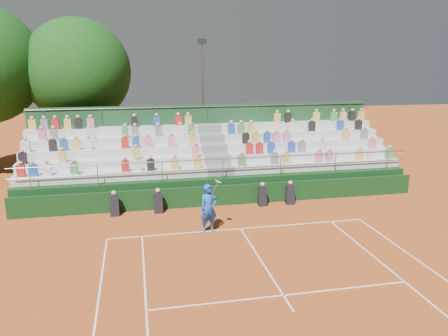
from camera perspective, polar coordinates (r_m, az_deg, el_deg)
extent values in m
plane|color=#A54A1B|center=(18.66, 2.18, -7.93)|extent=(90.00, 90.00, 0.00)
cube|color=white|center=(18.66, 2.18, -7.92)|extent=(11.00, 0.06, 0.01)
cube|color=white|center=(15.84, 4.98, -12.13)|extent=(0.06, 6.40, 0.01)
cube|color=white|center=(13.92, 7.76, -16.15)|extent=(8.22, 0.06, 0.01)
cube|color=black|center=(21.43, 0.16, -3.56)|extent=(20.00, 0.15, 1.00)
cube|color=black|center=(20.72, -14.05, -5.45)|extent=(0.40, 0.40, 0.44)
cube|color=black|center=(20.57, -14.13, -4.19)|extent=(0.38, 0.25, 0.55)
sphere|color=tan|center=(20.45, -14.20, -3.17)|extent=(0.22, 0.22, 0.22)
cube|color=black|center=(20.71, -8.55, -5.18)|extent=(0.40, 0.40, 0.44)
cube|color=black|center=(20.55, -8.60, -3.92)|extent=(0.38, 0.25, 0.55)
sphere|color=tan|center=(20.44, -8.64, -2.90)|extent=(0.22, 0.22, 0.22)
cube|color=black|center=(21.52, 5.01, -4.33)|extent=(0.40, 0.40, 0.44)
cube|color=black|center=(21.37, 5.03, -3.11)|extent=(0.38, 0.25, 0.55)
sphere|color=tan|center=(21.26, 5.06, -2.13)|extent=(0.22, 0.22, 0.22)
cube|color=black|center=(21.95, 8.58, -4.07)|extent=(0.40, 0.40, 0.44)
cube|color=black|center=(21.81, 8.63, -2.87)|extent=(0.38, 0.25, 0.55)
sphere|color=tan|center=(21.70, 8.66, -1.91)|extent=(0.22, 0.22, 0.22)
cube|color=black|center=(24.33, -1.32, -1.18)|extent=(20.00, 5.20, 1.20)
cube|color=silver|center=(22.17, -14.28, -0.96)|extent=(9.30, 0.85, 0.42)
cube|color=silver|center=(24.10, 12.01, 0.35)|extent=(9.30, 0.85, 0.42)
cube|color=slate|center=(22.53, -0.57, -0.28)|extent=(1.40, 0.85, 0.42)
cube|color=silver|center=(22.90, -14.25, 0.59)|extent=(9.30, 0.85, 0.42)
cube|color=silver|center=(24.76, 11.29, 1.75)|extent=(9.30, 0.85, 0.42)
cube|color=slate|center=(23.24, -0.98, 1.23)|extent=(1.40, 0.85, 0.42)
cube|color=silver|center=(23.64, -14.23, 2.05)|extent=(9.30, 0.85, 0.42)
cube|color=silver|center=(25.45, 10.60, 3.08)|extent=(9.30, 0.85, 0.42)
cube|color=slate|center=(23.97, -1.36, 2.65)|extent=(1.40, 0.85, 0.42)
cube|color=silver|center=(24.39, -14.21, 3.42)|extent=(9.30, 0.85, 0.42)
cube|color=silver|center=(26.15, 9.94, 4.33)|extent=(9.30, 0.85, 0.42)
cube|color=slate|center=(24.72, -1.71, 3.98)|extent=(1.40, 0.85, 0.42)
cube|color=silver|center=(25.16, -14.20, 4.71)|extent=(9.30, 0.85, 0.42)
cube|color=silver|center=(26.87, 9.32, 5.52)|extent=(9.30, 0.85, 0.42)
cube|color=slate|center=(25.47, -2.05, 5.23)|extent=(1.40, 0.85, 0.42)
cube|color=#1A4322|center=(26.13, -2.23, 3.48)|extent=(20.00, 0.12, 4.40)
cylinder|color=gray|center=(21.51, -0.13, 1.19)|extent=(20.00, 0.05, 0.05)
cylinder|color=gray|center=(25.73, -2.24, 8.04)|extent=(20.00, 0.05, 0.05)
cube|color=red|center=(22.52, -25.00, -0.34)|extent=(0.36, 0.24, 0.56)
cube|color=#1E4CB2|center=(22.40, -23.66, -0.28)|extent=(0.36, 0.24, 0.56)
cube|color=silver|center=(22.27, -22.08, -0.20)|extent=(0.36, 0.24, 0.56)
cube|color=#4C8C4C|center=(22.08, -18.96, -0.05)|extent=(0.36, 0.24, 0.56)
cube|color=red|center=(21.88, -12.76, 0.26)|extent=(0.36, 0.24, 0.56)
cube|color=silver|center=(21.88, -11.21, 0.33)|extent=(0.36, 0.24, 0.56)
cube|color=black|center=(21.89, -9.55, 0.41)|extent=(0.36, 0.24, 0.56)
cube|color=gold|center=(21.95, -6.41, 0.56)|extent=(0.36, 0.24, 0.56)
cube|color=gold|center=(22.08, -3.47, 0.70)|extent=(0.36, 0.24, 0.56)
cube|color=black|center=(23.25, -24.81, 1.16)|extent=(0.36, 0.24, 0.56)
cube|color=gold|center=(22.90, -20.37, 1.40)|extent=(0.36, 0.24, 0.56)
cube|color=gold|center=(22.61, -11.42, 1.86)|extent=(0.36, 0.24, 0.56)
cube|color=pink|center=(22.82, -3.72, 2.22)|extent=(0.36, 0.24, 0.56)
cube|color=silver|center=(23.98, -24.44, 2.58)|extent=(0.36, 0.24, 0.56)
cube|color=black|center=(23.73, -21.46, 2.76)|extent=(0.36, 0.24, 0.56)
cube|color=#1E4CB2|center=(23.64, -20.19, 2.83)|extent=(0.36, 0.24, 0.56)
cube|color=gold|center=(23.56, -18.75, 2.91)|extent=(0.36, 0.24, 0.56)
cube|color=silver|center=(23.49, -17.28, 2.99)|extent=(0.36, 0.24, 0.56)
cube|color=red|center=(23.37, -12.79, 3.23)|extent=(0.36, 0.24, 0.56)
cube|color=#1E4CB2|center=(23.37, -11.41, 3.30)|extent=(0.36, 0.24, 0.56)
cube|color=pink|center=(23.37, -9.88, 3.37)|extent=(0.36, 0.24, 0.56)
cube|color=pink|center=(23.44, -6.89, 3.51)|extent=(0.36, 0.24, 0.56)
cube|color=gold|center=(23.55, -4.16, 3.62)|extent=(0.36, 0.24, 0.56)
cube|color=pink|center=(24.60, -22.66, 4.01)|extent=(0.36, 0.24, 0.56)
cube|color=slate|center=(24.49, -21.34, 4.10)|extent=(0.36, 0.24, 0.56)
cube|color=silver|center=(24.25, -17.15, 4.34)|extent=(0.36, 0.24, 0.56)
cube|color=#4C8C4C|center=(24.14, -12.78, 4.58)|extent=(0.36, 0.24, 0.56)
cube|color=slate|center=(24.13, -11.52, 4.64)|extent=(0.36, 0.24, 0.56)
cube|color=slate|center=(24.16, -8.56, 4.78)|extent=(0.36, 0.24, 0.56)
cube|color=silver|center=(24.25, -5.72, 4.90)|extent=(0.36, 0.24, 0.56)
cube|color=#4C8C4C|center=(24.32, -4.29, 4.95)|extent=(0.36, 0.24, 0.56)
cube|color=gold|center=(25.48, -23.73, 5.18)|extent=(0.36, 0.24, 0.56)
cube|color=slate|center=(25.36, -22.38, 5.27)|extent=(0.36, 0.24, 0.56)
cube|color=red|center=(25.26, -21.15, 5.35)|extent=(0.36, 0.24, 0.56)
cube|color=gold|center=(25.17, -19.73, 5.45)|extent=(0.36, 0.24, 0.56)
cube|color=black|center=(25.10, -18.50, 5.52)|extent=(0.36, 0.24, 0.56)
cube|color=pink|center=(25.03, -17.02, 5.61)|extent=(0.36, 0.24, 0.56)
cube|color=black|center=(24.91, -11.60, 5.90)|extent=(0.36, 0.24, 0.56)
cube|color=#1E4CB2|center=(24.94, -8.76, 6.03)|extent=(0.36, 0.24, 0.56)
cube|color=red|center=(25.03, -5.98, 6.14)|extent=(0.36, 0.24, 0.56)
cube|color=gold|center=(25.09, -4.71, 6.19)|extent=(0.36, 0.24, 0.56)
cube|color=#4C8C4C|center=(22.51, 2.34, 0.98)|extent=(0.36, 0.24, 0.56)
cube|color=slate|center=(22.99, 6.63, 1.17)|extent=(0.36, 0.24, 0.56)
cube|color=gold|center=(23.20, 8.14, 1.24)|extent=(0.36, 0.24, 0.56)
cube|color=pink|center=(23.87, 12.31, 1.42)|extent=(0.36, 0.24, 0.56)
cube|color=pink|center=(24.11, 13.59, 1.47)|extent=(0.36, 0.24, 0.56)
cube|color=gold|center=(24.91, 17.27, 1.62)|extent=(0.36, 0.24, 0.56)
cube|color=silver|center=(25.21, 18.53, 1.67)|extent=(0.36, 0.24, 0.56)
cube|color=#4C8C4C|center=(25.80, 20.74, 1.76)|extent=(0.36, 0.24, 0.56)
cube|color=red|center=(23.38, 3.34, 2.51)|extent=(0.36, 0.24, 0.56)
cube|color=red|center=(23.52, 4.65, 2.56)|extent=(0.36, 0.24, 0.56)
cube|color=#1E4CB2|center=(23.72, 6.20, 2.62)|extent=(0.36, 0.24, 0.56)
cube|color=#1E4CB2|center=(24.09, 8.81, 2.71)|extent=(0.36, 0.24, 0.56)
cube|color=slate|center=(24.30, 10.13, 2.75)|extent=(0.36, 0.24, 0.56)
cube|color=silver|center=(24.76, 12.72, 2.84)|extent=(0.36, 0.24, 0.56)
cube|color=pink|center=(26.14, 18.80, 3.01)|extent=(0.36, 0.24, 0.56)
cube|color=black|center=(24.11, 2.86, 3.88)|extent=(0.36, 0.24, 0.56)
cube|color=gold|center=(24.26, 4.20, 3.93)|extent=(0.36, 0.24, 0.56)
cube|color=#1E4CB2|center=(24.44, 5.65, 3.97)|extent=(0.36, 0.24, 0.56)
cube|color=pink|center=(24.60, 6.82, 4.00)|extent=(0.36, 0.24, 0.56)
cube|color=pink|center=(24.80, 8.19, 4.04)|extent=(0.36, 0.24, 0.56)
cube|color=silver|center=(25.22, 10.74, 4.10)|extent=(0.36, 0.24, 0.56)
cube|color=gold|center=(26.23, 15.66, 4.20)|extent=(0.36, 0.24, 0.56)
cube|color=slate|center=(26.77, 17.85, 4.24)|extent=(0.36, 0.24, 0.56)
cube|color=#1E4CB2|center=(24.71, 0.95, 5.13)|extent=(0.36, 0.24, 0.56)
cube|color=#4C8C4C|center=(24.84, 2.27, 5.17)|extent=(0.36, 0.24, 0.56)
cube|color=gold|center=(24.98, 3.57, 5.21)|extent=(0.36, 0.24, 0.56)
cube|color=silver|center=(25.74, 8.93, 5.32)|extent=(0.36, 0.24, 0.56)
cube|color=black|center=(26.18, 11.40, 5.36)|extent=(0.36, 0.24, 0.56)
cube|color=#1E4CB2|center=(26.92, 14.94, 5.40)|extent=(0.36, 0.24, 0.56)
cube|color=black|center=(27.47, 17.15, 5.41)|extent=(0.36, 0.24, 0.56)
cube|color=gold|center=(26.25, 6.96, 6.48)|extent=(0.36, 0.24, 0.56)
cube|color=black|center=(26.47, 8.36, 6.50)|extent=(0.36, 0.24, 0.56)
cube|color=gold|center=(27.14, 11.96, 6.53)|extent=(0.36, 0.24, 0.56)
cube|color=#4C8C4C|center=(27.61, 14.14, 6.53)|extent=(0.36, 0.24, 0.56)
cube|color=gold|center=(27.88, 15.29, 6.53)|extent=(0.36, 0.24, 0.56)
cube|color=black|center=(28.15, 16.39, 6.52)|extent=(0.36, 0.24, 0.56)
cube|color=gold|center=(28.44, 17.47, 6.52)|extent=(0.36, 0.24, 0.56)
imported|color=blue|center=(17.99, -2.00, -5.30)|extent=(0.85, 0.67, 2.05)
cylinder|color=gray|center=(17.78, -1.23, -2.73)|extent=(0.26, 0.03, 0.51)
cylinder|color=#E5D866|center=(17.72, -0.75, -1.78)|extent=(0.26, 0.28, 0.14)
cylinder|color=#351F13|center=(29.70, -17.92, 3.32)|extent=(0.50, 0.50, 3.63)
sphere|color=#0F360E|center=(29.26, -18.58, 11.87)|extent=(6.53, 6.53, 6.53)
cylinder|color=gray|center=(30.77, -2.77, 8.43)|extent=(0.16, 0.16, 7.98)
cube|color=black|center=(30.65, -2.87, 16.20)|extent=(0.60, 0.25, 0.35)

